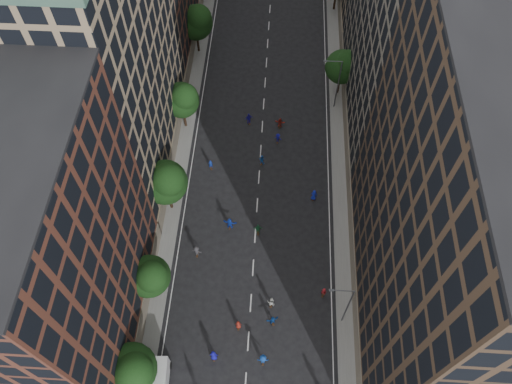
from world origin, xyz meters
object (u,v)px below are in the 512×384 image
streetlamp_far (337,82)px  skater_0 (214,355)px  streetlamp_near (346,305)px  cargo_van (156,383)px

streetlamp_far → skater_0: size_ratio=4.77×
streetlamp_near → cargo_van: (-19.68, -8.37, -3.72)m
streetlamp_far → skater_0: bearing=-110.2°
streetlamp_near → skater_0: (-14.02, -5.05, -4.22)m
streetlamp_near → skater_0: bearing=-160.2°
cargo_van → skater_0: (5.66, 3.32, -0.50)m
streetlamp_far → cargo_van: bearing=-115.4°
streetlamp_near → cargo_van: 21.70m
streetlamp_near → cargo_van: streetlamp_near is taller
skater_0 → streetlamp_near: bearing=-161.3°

